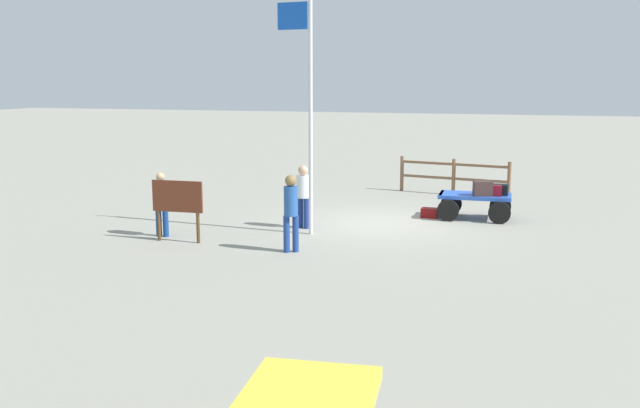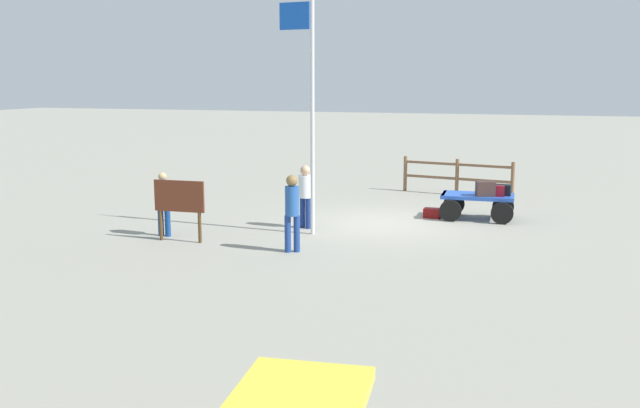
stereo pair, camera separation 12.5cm
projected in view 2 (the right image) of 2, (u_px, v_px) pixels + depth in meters
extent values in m
plane|color=gray|center=(387.00, 223.00, 18.72)|extent=(120.00, 120.00, 0.00)
cube|color=blue|center=(478.00, 196.00, 19.14)|extent=(1.95, 1.07, 0.10)
cube|color=blue|center=(444.00, 195.00, 19.38)|extent=(0.11, 0.96, 0.10)
cylinder|color=black|center=(450.00, 211.00, 18.88)|extent=(0.59, 0.14, 0.59)
cylinder|color=black|center=(454.00, 204.00, 19.87)|extent=(0.59, 0.14, 0.59)
cylinder|color=black|center=(502.00, 213.00, 18.52)|extent=(0.59, 0.14, 0.59)
cylinder|color=black|center=(503.00, 206.00, 19.51)|extent=(0.59, 0.14, 0.59)
cube|color=black|center=(499.00, 190.00, 18.99)|extent=(0.64, 0.32, 0.29)
cube|color=#3D2B28|center=(485.00, 189.00, 18.83)|extent=(0.56, 0.48, 0.39)
cube|color=maroon|center=(493.00, 190.00, 18.86)|extent=(0.60, 0.37, 0.29)
cube|color=maroon|center=(432.00, 213.00, 19.40)|extent=(0.45, 0.30, 0.27)
cylinder|color=navy|center=(308.00, 213.00, 17.97)|extent=(0.14, 0.14, 0.79)
cylinder|color=navy|center=(303.00, 212.00, 18.10)|extent=(0.14, 0.14, 0.79)
cylinder|color=silver|center=(305.00, 186.00, 17.92)|extent=(0.46, 0.46, 0.57)
sphere|color=tan|center=(305.00, 170.00, 17.84)|extent=(0.25, 0.25, 0.25)
cylinder|color=navy|center=(297.00, 234.00, 15.55)|extent=(0.14, 0.14, 0.82)
cylinder|color=navy|center=(288.00, 234.00, 15.52)|extent=(0.14, 0.14, 0.82)
cylinder|color=#25539D|center=(292.00, 201.00, 15.40)|extent=(0.42, 0.42, 0.65)
sphere|color=olive|center=(292.00, 181.00, 15.32)|extent=(0.25, 0.25, 0.25)
cylinder|color=navy|center=(168.00, 221.00, 17.09)|extent=(0.14, 0.14, 0.77)
cylinder|color=navy|center=(161.00, 220.00, 17.17)|extent=(0.14, 0.14, 0.77)
cylinder|color=#305BA9|center=(163.00, 193.00, 17.01)|extent=(0.38, 0.38, 0.59)
sphere|color=tan|center=(162.00, 177.00, 16.94)|extent=(0.21, 0.21, 0.21)
cylinder|color=silver|center=(312.00, 119.00, 16.91)|extent=(0.10, 0.10, 5.66)
cube|color=blue|center=(294.00, 16.00, 16.63)|extent=(0.78, 0.14, 0.63)
cylinder|color=#4C3319|center=(200.00, 228.00, 16.42)|extent=(0.08, 0.08, 0.71)
cylinder|color=#4C3319|center=(161.00, 225.00, 16.69)|extent=(0.08, 0.08, 0.71)
cube|color=#5C2B1B|center=(179.00, 196.00, 16.43)|extent=(1.26, 0.10, 0.74)
cylinder|color=brown|center=(513.00, 181.00, 22.35)|extent=(0.12, 0.12, 1.19)
cylinder|color=brown|center=(457.00, 177.00, 23.18)|extent=(0.12, 0.12, 1.19)
cylinder|color=brown|center=(405.00, 174.00, 24.02)|extent=(0.12, 0.12, 1.19)
cube|color=brown|center=(457.00, 164.00, 23.11)|extent=(3.58, 0.71, 0.08)
cube|color=brown|center=(457.00, 179.00, 23.19)|extent=(3.58, 0.71, 0.08)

